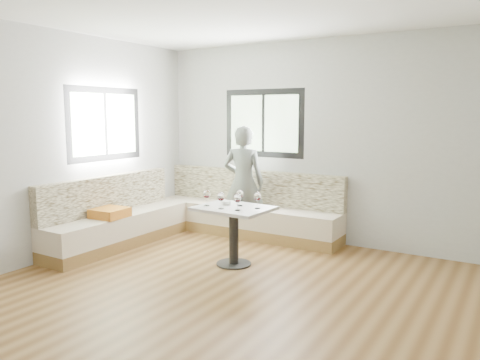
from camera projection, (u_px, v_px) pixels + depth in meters
name	position (u px, v px, depth m)	size (l,w,h in m)	color
room	(218.00, 154.00, 4.45)	(5.01, 5.01, 2.81)	brown
banquette	(192.00, 216.00, 6.69)	(2.90, 2.80, 0.95)	olive
table	(234.00, 221.00, 5.52)	(0.89, 0.71, 0.70)	black
person	(243.00, 182.00, 6.70)	(0.59, 0.39, 1.63)	slate
olive_ramekin	(226.00, 203.00, 5.62)	(0.11, 0.11, 0.04)	white
wine_glass_a	(207.00, 195.00, 5.55)	(0.09, 0.09, 0.19)	white
wine_glass_b	(221.00, 197.00, 5.37)	(0.09, 0.09, 0.19)	white
wine_glass_c	(238.00, 199.00, 5.27)	(0.09, 0.09, 0.19)	white
wine_glass_d	(240.00, 194.00, 5.55)	(0.09, 0.09, 0.19)	white
wine_glass_e	(257.00, 197.00, 5.38)	(0.09, 0.09, 0.19)	white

